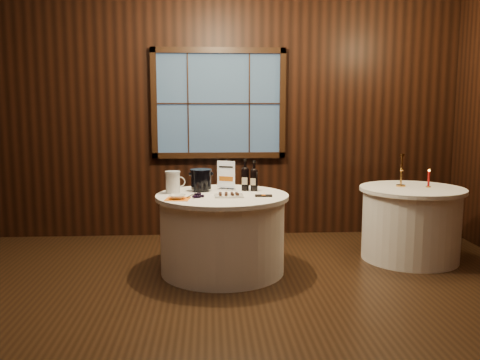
{
  "coord_description": "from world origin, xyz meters",
  "views": [
    {
      "loc": [
        -0.12,
        -3.83,
        1.59
      ],
      "look_at": [
        0.17,
        0.9,
        0.92
      ],
      "focal_mm": 38.0,
      "sensor_mm": 36.0,
      "label": 1
    }
  ],
  "objects": [
    {
      "name": "red_candle",
      "position": [
        2.17,
        1.3,
        0.85
      ],
      "size": [
        0.05,
        0.05,
        0.19
      ],
      "color": "#C0843C",
      "rests_on": "side_table"
    },
    {
      "name": "side_table",
      "position": [
        2.0,
        1.3,
        0.39
      ],
      "size": [
        1.08,
        1.08,
        0.77
      ],
      "color": "white",
      "rests_on": "ground"
    },
    {
      "name": "brass_candlestick",
      "position": [
        1.91,
        1.38,
        0.9
      ],
      "size": [
        0.1,
        0.1,
        0.35
      ],
      "color": "#C0843C",
      "rests_on": "side_table"
    },
    {
      "name": "back_wall",
      "position": [
        0.0,
        2.48,
        1.54
      ],
      "size": [
        6.0,
        0.1,
        3.0
      ],
      "color": "black",
      "rests_on": "ground"
    },
    {
      "name": "port_bottle_right",
      "position": [
        0.33,
        1.19,
        0.9
      ],
      "size": [
        0.07,
        0.08,
        0.3
      ],
      "rotation": [
        0.0,
        0.0,
        -0.42
      ],
      "color": "black",
      "rests_on": "main_table"
    },
    {
      "name": "port_bottle_left",
      "position": [
        0.24,
        1.21,
        0.91
      ],
      "size": [
        0.08,
        0.08,
        0.32
      ],
      "rotation": [
        0.0,
        0.0,
        -0.22
      ],
      "color": "black",
      "rests_on": "main_table"
    },
    {
      "name": "cracker_bowl",
      "position": [
        -0.41,
        0.76,
        0.79
      ],
      "size": [
        0.16,
        0.16,
        0.04
      ],
      "primitive_type": "imported",
      "rotation": [
        0.0,
        0.0,
        -0.1
      ],
      "color": "white",
      "rests_on": "orange_napkin"
    },
    {
      "name": "glass_pitcher",
      "position": [
        -0.48,
        1.1,
        0.88
      ],
      "size": [
        0.2,
        0.15,
        0.22
      ],
      "rotation": [
        0.0,
        0.0,
        -0.1
      ],
      "color": "silver",
      "rests_on": "main_table"
    },
    {
      "name": "main_table",
      "position": [
        0.0,
        1.0,
        0.39
      ],
      "size": [
        1.28,
        1.28,
        0.77
      ],
      "color": "white",
      "rests_on": "ground"
    },
    {
      "name": "chocolate_box",
      "position": [
        0.39,
        0.86,
        0.78
      ],
      "size": [
        0.17,
        0.09,
        0.01
      ],
      "primitive_type": "cube",
      "rotation": [
        0.0,
        0.0,
        -0.07
      ],
      "color": "black",
      "rests_on": "main_table"
    },
    {
      "name": "sign_stand",
      "position": [
        0.05,
        1.26,
        0.88
      ],
      "size": [
        0.18,
        0.15,
        0.31
      ],
      "rotation": [
        0.0,
        0.0,
        -0.41
      ],
      "color": "silver",
      "rests_on": "main_table"
    },
    {
      "name": "orange_napkin",
      "position": [
        -0.41,
        0.76,
        0.77
      ],
      "size": [
        0.24,
        0.24,
        0.0
      ],
      "primitive_type": "cube",
      "rotation": [
        0.0,
        0.0,
        -0.12
      ],
      "color": "orange",
      "rests_on": "main_table"
    },
    {
      "name": "grape_bunch",
      "position": [
        -0.23,
        0.81,
        0.79
      ],
      "size": [
        0.18,
        0.1,
        0.04
      ],
      "rotation": [
        0.0,
        0.0,
        0.31
      ],
      "color": "black",
      "rests_on": "main_table"
    },
    {
      "name": "ice_bucket",
      "position": [
        -0.21,
        1.2,
        0.89
      ],
      "size": [
        0.22,
        0.22,
        0.22
      ],
      "color": "black",
      "rests_on": "main_table"
    },
    {
      "name": "ground",
      "position": [
        0.0,
        0.0,
        0.0
      ],
      "size": [
        6.0,
        6.0,
        0.0
      ],
      "primitive_type": "plane",
      "color": "black",
      "rests_on": "ground"
    },
    {
      "name": "chocolate_plate",
      "position": [
        0.06,
        0.86,
        0.79
      ],
      "size": [
        0.27,
        0.19,
        0.04
      ],
      "rotation": [
        0.0,
        0.0,
        0.03
      ],
      "color": "white",
      "rests_on": "main_table"
    }
  ]
}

